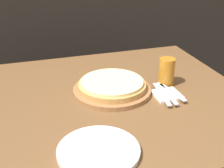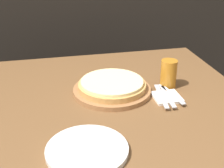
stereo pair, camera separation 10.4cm
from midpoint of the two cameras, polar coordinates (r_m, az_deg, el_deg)
The scene contains 7 objects.
pizza_on_board at distance 1.34m, azimuth -2.23°, elevation -0.61°, with size 0.33×0.33×0.06m.
beer_glass at distance 1.40m, azimuth 7.86°, elevation 2.37°, with size 0.07×0.07×0.13m.
dinner_plate at distance 0.99m, azimuth -5.55°, elevation -12.19°, with size 0.26×0.26×0.02m.
napkin_stack at distance 1.32m, azimuth 7.83°, elevation -2.03°, with size 0.11×0.11×0.01m.
fork at distance 1.31m, azimuth 6.86°, elevation -1.86°, with size 0.05×0.21×0.00m.
dinner_knife at distance 1.32m, azimuth 7.85°, elevation -1.70°, with size 0.04×0.21×0.00m.
spoon at distance 1.33m, azimuth 8.83°, elevation -1.55°, with size 0.04×0.18×0.00m.
Camera 1 is at (-0.29, -1.11, 1.37)m, focal length 50.00 mm.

